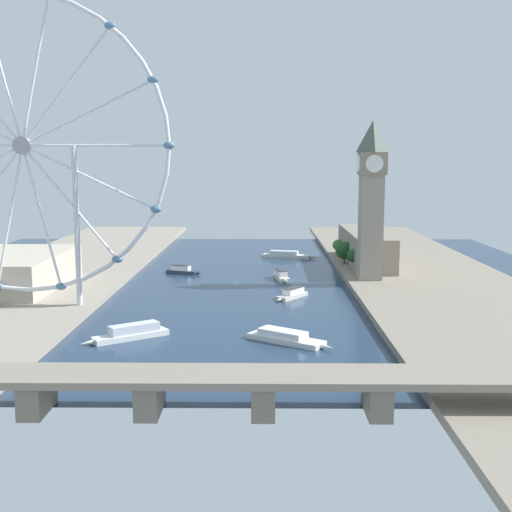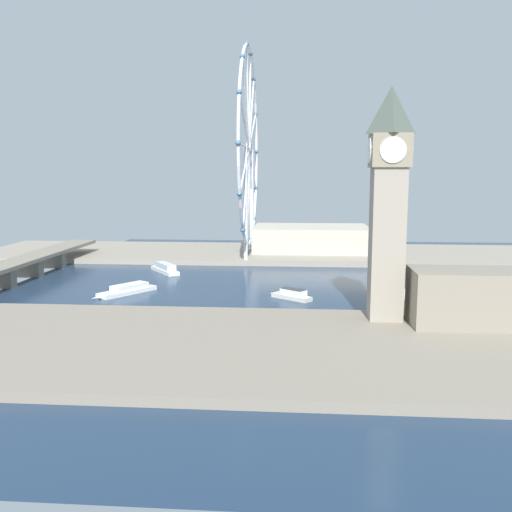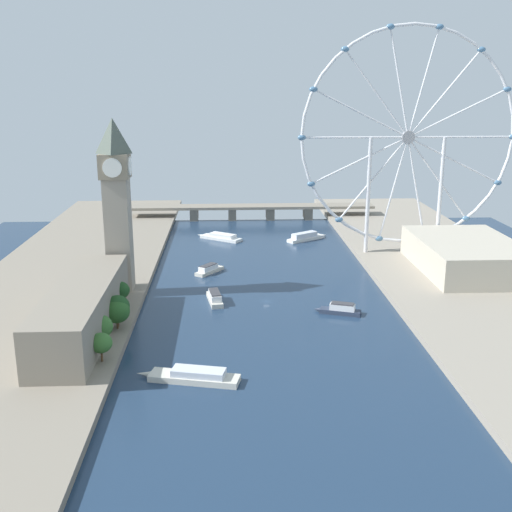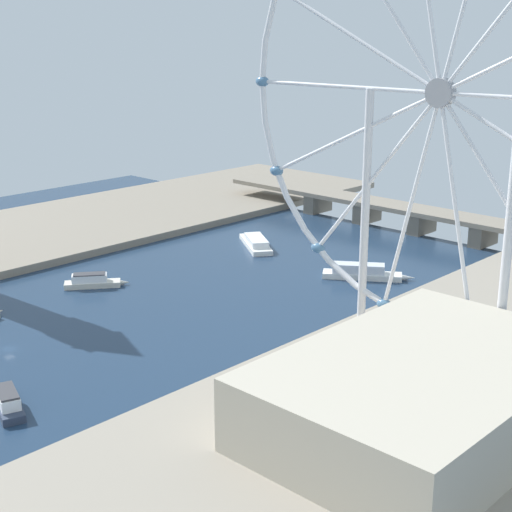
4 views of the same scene
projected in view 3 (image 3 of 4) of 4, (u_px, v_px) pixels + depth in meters
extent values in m
plane|color=#1E334C|center=(267.00, 301.00, 297.53)|extent=(377.73, 377.73, 0.00)
cube|color=gray|center=(47.00, 302.00, 292.52)|extent=(90.00, 520.00, 3.00)
cube|color=gray|center=(479.00, 295.00, 301.74)|extent=(90.00, 520.00, 3.00)
cube|color=gray|center=(119.00, 235.00, 299.73)|extent=(11.71, 11.71, 54.74)
cube|color=gray|center=(115.00, 166.00, 290.96)|extent=(13.59, 13.59, 11.59)
pyramid|color=#4C564C|center=(113.00, 136.00, 287.26)|extent=(12.30, 12.30, 16.39)
cylinder|color=white|center=(117.00, 164.00, 297.73)|extent=(8.90, 0.50, 8.90)
cylinder|color=white|center=(112.00, 168.00, 284.19)|extent=(8.90, 0.50, 8.90)
cylinder|color=white|center=(130.00, 166.00, 291.27)|extent=(0.50, 8.90, 8.90)
cylinder|color=white|center=(100.00, 166.00, 290.65)|extent=(0.50, 8.90, 8.90)
cube|color=gray|center=(82.00, 309.00, 250.24)|extent=(22.00, 95.82, 19.50)
cylinder|color=#513823|center=(102.00, 356.00, 225.03)|extent=(0.80, 0.80, 3.92)
ellipsoid|color=#386B2D|center=(101.00, 343.00, 223.64)|extent=(8.19, 8.19, 7.37)
cylinder|color=#513823|center=(100.00, 340.00, 240.32)|extent=(0.80, 0.80, 3.01)
ellipsoid|color=#386B2D|center=(99.00, 327.00, 238.83)|extent=(10.29, 10.29, 9.26)
cylinder|color=#513823|center=(117.00, 325.00, 255.67)|extent=(0.80, 0.80, 3.21)
ellipsoid|color=#285623|center=(117.00, 311.00, 254.10)|extent=(10.83, 10.83, 9.74)
cylinder|color=#513823|center=(118.00, 321.00, 257.45)|extent=(0.80, 0.80, 4.80)
ellipsoid|color=#1E471E|center=(117.00, 306.00, 255.73)|extent=(10.29, 10.29, 9.26)
cylinder|color=#513823|center=(121.00, 303.00, 279.17)|extent=(0.80, 0.80, 4.89)
ellipsoid|color=#1E471E|center=(120.00, 290.00, 277.60)|extent=(8.72, 8.72, 7.85)
torus|color=silver|center=(408.00, 137.00, 357.71)|extent=(125.29, 1.87, 125.29)
cylinder|color=#99999E|center=(408.00, 137.00, 357.71)|extent=(7.40, 3.00, 7.40)
cylinder|color=silver|center=(461.00, 137.00, 359.08)|extent=(61.71, 1.12, 1.12)
cylinder|color=silver|center=(457.00, 113.00, 355.40)|extent=(56.08, 1.12, 27.78)
cylinder|color=silver|center=(444.00, 94.00, 352.18)|extent=(39.35, 1.12, 48.94)
cylinder|color=silver|center=(423.00, 83.00, 350.06)|extent=(14.83, 1.12, 60.41)
cylinder|color=silver|center=(399.00, 83.00, 349.45)|extent=(14.83, 1.12, 60.41)
cylinder|color=silver|center=(377.00, 94.00, 350.48)|extent=(39.35, 1.12, 48.94)
cylinder|color=silver|center=(361.00, 114.00, 352.94)|extent=(56.08, 1.12, 27.78)
cylinder|color=silver|center=(355.00, 137.00, 356.34)|extent=(61.71, 1.12, 1.12)
cylinder|color=silver|center=(359.00, 161.00, 360.01)|extent=(56.08, 1.12, 27.78)
cylinder|color=silver|center=(373.00, 179.00, 363.23)|extent=(39.35, 1.12, 48.94)
cylinder|color=silver|center=(393.00, 189.00, 365.36)|extent=(14.83, 1.12, 60.41)
cylinder|color=silver|center=(416.00, 189.00, 365.97)|extent=(14.83, 1.12, 60.41)
cylinder|color=silver|center=(438.00, 179.00, 364.94)|extent=(39.35, 1.12, 48.94)
cylinder|color=silver|center=(453.00, 160.00, 362.48)|extent=(56.08, 1.12, 27.78)
ellipsoid|color=teal|center=(507.00, 89.00, 353.10)|extent=(4.80, 3.20, 3.20)
ellipsoid|color=teal|center=(481.00, 49.00, 346.66)|extent=(4.80, 3.20, 3.20)
ellipsoid|color=teal|center=(440.00, 27.00, 342.41)|extent=(4.80, 3.20, 3.20)
ellipsoid|color=teal|center=(391.00, 26.00, 341.19)|extent=(4.80, 3.20, 3.20)
ellipsoid|color=teal|center=(345.00, 49.00, 343.25)|extent=(4.80, 3.20, 3.20)
ellipsoid|color=teal|center=(313.00, 89.00, 348.16)|extent=(4.80, 3.20, 3.20)
ellipsoid|color=teal|center=(302.00, 138.00, 354.97)|extent=(4.80, 3.20, 3.20)
ellipsoid|color=teal|center=(311.00, 184.00, 362.32)|extent=(4.80, 3.20, 3.20)
ellipsoid|color=teal|center=(339.00, 220.00, 368.76)|extent=(4.80, 3.20, 3.20)
ellipsoid|color=teal|center=(379.00, 239.00, 373.01)|extent=(4.80, 3.20, 3.20)
ellipsoid|color=teal|center=(424.00, 238.00, 374.22)|extent=(4.80, 3.20, 3.20)
ellipsoid|color=teal|center=(466.00, 218.00, 372.17)|extent=(4.80, 3.20, 3.20)
ellipsoid|color=teal|center=(498.00, 183.00, 367.25)|extent=(4.80, 3.20, 3.20)
cylinder|color=silver|center=(440.00, 195.00, 367.70)|extent=(2.40, 2.40, 68.31)
cylinder|color=silver|center=(368.00, 196.00, 365.78)|extent=(2.40, 2.40, 68.31)
cube|color=#BCB29E|center=(467.00, 255.00, 335.72)|extent=(50.72, 77.53, 16.46)
cube|color=gray|center=(251.00, 207.00, 479.70)|extent=(189.73, 16.63, 2.00)
cube|color=#70685B|center=(194.00, 214.00, 479.15)|extent=(6.00, 14.96, 8.70)
cube|color=#70685B|center=(232.00, 214.00, 480.46)|extent=(6.00, 14.96, 8.70)
cube|color=#70685B|center=(270.00, 213.00, 481.77)|extent=(6.00, 14.96, 8.70)
cube|color=#70685B|center=(308.00, 213.00, 483.07)|extent=(6.00, 14.96, 8.70)
cube|color=beige|center=(215.00, 300.00, 296.20)|extent=(8.65, 20.91, 2.21)
cone|color=beige|center=(211.00, 292.00, 307.33)|extent=(2.77, 3.96, 2.21)
cube|color=white|center=(215.00, 295.00, 294.57)|extent=(6.71, 14.14, 2.87)
cube|color=#38383D|center=(215.00, 292.00, 294.12)|extent=(6.28, 12.76, 0.55)
cube|color=white|center=(306.00, 239.00, 415.52)|extent=(26.95, 21.44, 2.08)
cone|color=white|center=(324.00, 235.00, 425.14)|extent=(5.37, 4.61, 2.08)
cube|color=silver|center=(304.00, 235.00, 413.99)|extent=(18.37, 15.05, 3.29)
cube|color=#2D384C|center=(340.00, 312.00, 280.88)|extent=(19.12, 11.04, 1.99)
cone|color=#2D384C|center=(317.00, 309.00, 283.83)|extent=(3.78, 2.97, 1.99)
cube|color=white|center=(342.00, 307.00, 280.00)|extent=(12.05, 7.87, 2.73)
cube|color=#38383D|center=(343.00, 304.00, 279.57)|extent=(10.93, 7.30, 0.50)
cube|color=beige|center=(194.00, 378.00, 216.61)|extent=(32.79, 14.87, 2.24)
cone|color=beige|center=(144.00, 374.00, 219.83)|extent=(6.09, 3.48, 2.24)
cube|color=silver|center=(199.00, 372.00, 215.71)|extent=(19.65, 10.66, 2.43)
cube|color=white|center=(221.00, 238.00, 416.90)|extent=(28.70, 23.17, 1.93)
cone|color=white|center=(201.00, 235.00, 425.52)|extent=(5.44, 4.57, 1.93)
cube|color=white|center=(223.00, 235.00, 415.59)|extent=(18.53, 15.65, 2.38)
cube|color=beige|center=(209.00, 271.00, 342.68)|extent=(15.93, 18.66, 1.87)
cone|color=beige|center=(222.00, 266.00, 351.58)|extent=(3.57, 3.89, 1.87)
cube|color=white|center=(208.00, 268.00, 341.32)|extent=(10.90, 12.37, 2.64)
cube|color=#38383D|center=(208.00, 265.00, 340.93)|extent=(10.00, 11.28, 0.36)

